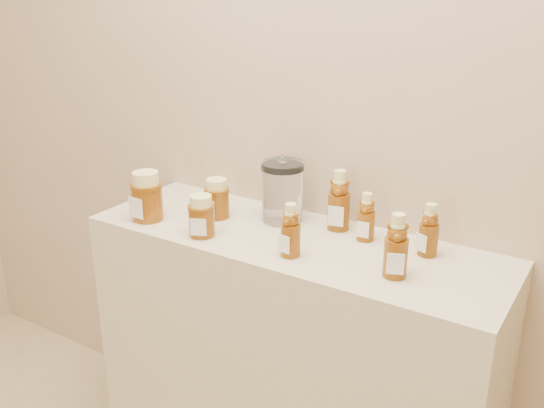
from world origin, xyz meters
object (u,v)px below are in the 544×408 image
Objects in this scene: display_table at (291,373)px; glass_canister at (282,189)px; bear_bottle_back_left at (339,196)px; honey_jar_left at (147,196)px; bear_bottle_front_left at (291,227)px.

glass_canister is (-0.09, 0.10, 0.55)m from display_table.
glass_canister is at bearing 177.50° from bear_bottle_back_left.
honey_jar_left is (-0.43, -0.11, 0.52)m from display_table.
bear_bottle_back_left is at bearing 58.18° from display_table.
bear_bottle_back_left is at bearing 92.36° from bear_bottle_front_left.
display_table is at bearing -134.30° from bear_bottle_back_left.
display_table is 0.54m from bear_bottle_front_left.
display_table is at bearing 126.30° from bear_bottle_front_left.
bear_bottle_front_left is 0.25m from glass_canister.
bear_bottle_back_left reaches higher than glass_canister.
display_table is 8.09× the size of honey_jar_left.
honey_jar_left is at bearing -165.45° from display_table.
bear_bottle_front_left is (-0.02, -0.23, -0.02)m from bear_bottle_back_left.
bear_bottle_front_left is at bearing -53.65° from glass_canister.
glass_canister reaches higher than display_table.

